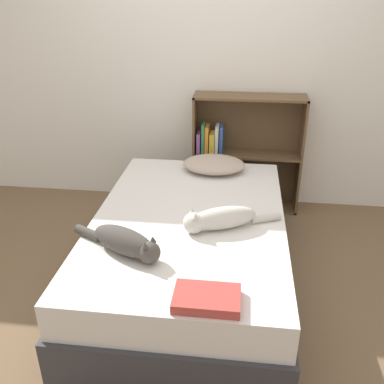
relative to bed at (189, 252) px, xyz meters
name	(u,v)px	position (x,y,z in m)	size (l,w,h in m)	color
ground_plane	(189,283)	(0.00, 0.00, -0.27)	(8.00, 8.00, 0.00)	brown
wall_back	(209,65)	(0.00, 1.38, 0.98)	(8.00, 0.06, 2.50)	white
bed	(189,252)	(0.00, 0.00, 0.00)	(1.24, 1.92, 0.54)	#333338
pillow	(214,164)	(0.10, 0.75, 0.33)	(0.49, 0.36, 0.11)	#B29E8E
cat_light	(219,219)	(0.19, -0.13, 0.34)	(0.59, 0.32, 0.15)	beige
cat_dark	(126,242)	(-0.29, -0.46, 0.34)	(0.57, 0.36, 0.15)	#47423D
bookshelf	(242,150)	(0.32, 1.25, 0.27)	(0.94, 0.26, 1.04)	brown
blanket_fold	(207,299)	(0.19, -0.81, 0.30)	(0.31, 0.20, 0.05)	#B2423D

